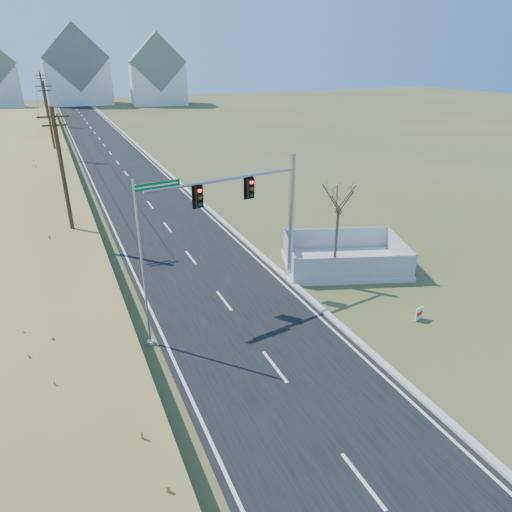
{
  "coord_description": "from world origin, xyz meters",
  "views": [
    {
      "loc": [
        -6.94,
        -15.63,
        11.87
      ],
      "look_at": [
        0.8,
        1.7,
        3.4
      ],
      "focal_mm": 32.0,
      "sensor_mm": 36.0,
      "label": 1
    }
  ],
  "objects_px": {
    "open_sign": "(419,314)",
    "bare_tree": "(339,196)",
    "flagpole": "(144,285)",
    "traffic_signal_mast": "(263,210)",
    "fence_enclosure": "(344,262)"
  },
  "relations": [
    {
      "from": "open_sign",
      "to": "bare_tree",
      "type": "height_order",
      "value": "bare_tree"
    },
    {
      "from": "flagpole",
      "to": "bare_tree",
      "type": "bearing_deg",
      "value": 15.61
    },
    {
      "from": "open_sign",
      "to": "traffic_signal_mast",
      "type": "bearing_deg",
      "value": 114.75
    },
    {
      "from": "traffic_signal_mast",
      "to": "bare_tree",
      "type": "xyz_separation_m",
      "value": [
        4.79,
        0.1,
        0.12
      ]
    },
    {
      "from": "flagpole",
      "to": "bare_tree",
      "type": "distance_m",
      "value": 12.29
    },
    {
      "from": "fence_enclosure",
      "to": "open_sign",
      "type": "relative_size",
      "value": 12.42
    },
    {
      "from": "fence_enclosure",
      "to": "bare_tree",
      "type": "height_order",
      "value": "bare_tree"
    },
    {
      "from": "bare_tree",
      "to": "flagpole",
      "type": "bearing_deg",
      "value": -164.39
    },
    {
      "from": "traffic_signal_mast",
      "to": "flagpole",
      "type": "bearing_deg",
      "value": -163.38
    },
    {
      "from": "bare_tree",
      "to": "fence_enclosure",
      "type": "bearing_deg",
      "value": 1.63
    },
    {
      "from": "fence_enclosure",
      "to": "open_sign",
      "type": "distance_m",
      "value": 6.61
    },
    {
      "from": "open_sign",
      "to": "flagpole",
      "type": "distance_m",
      "value": 13.01
    },
    {
      "from": "traffic_signal_mast",
      "to": "open_sign",
      "type": "xyz_separation_m",
      "value": [
        5.35,
        -6.49,
        -4.02
      ]
    },
    {
      "from": "traffic_signal_mast",
      "to": "fence_enclosure",
      "type": "height_order",
      "value": "traffic_signal_mast"
    },
    {
      "from": "traffic_signal_mast",
      "to": "open_sign",
      "type": "distance_m",
      "value": 9.32
    }
  ]
}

